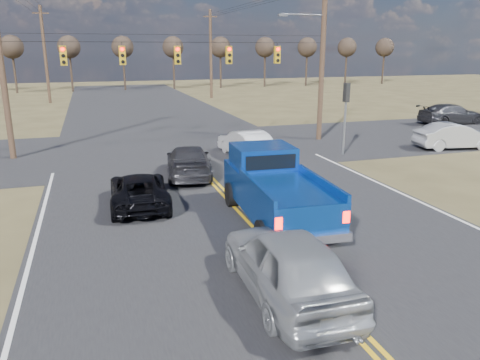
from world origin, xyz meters
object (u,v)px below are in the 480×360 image
object	(u,v)px
dgrey_car_queue	(189,161)
cross_car_east_near	(455,136)
pickup_truck	(275,188)
silver_suv	(287,263)
white_car_queue	(246,143)
cross_car_east_far	(451,114)
black_suv	(139,190)

from	to	relation	value
dgrey_car_queue	cross_car_east_near	world-z (taller)	cross_car_east_near
pickup_truck	silver_suv	xyz separation A→B (m)	(-1.61, -4.84, -0.28)
cross_car_east_near	white_car_queue	bearing A→B (deg)	90.88
pickup_truck	white_car_queue	xyz separation A→B (m)	(2.16, 9.57, -0.40)
white_car_queue	dgrey_car_queue	distance (m)	4.84
white_car_queue	cross_car_east_far	bearing A→B (deg)	-169.59
cross_car_east_far	white_car_queue	bearing A→B (deg)	106.95
white_car_queue	dgrey_car_queue	world-z (taller)	white_car_queue
black_suv	cross_car_east_far	distance (m)	28.20
pickup_truck	black_suv	size ratio (longest dim) A/B	1.42
silver_suv	cross_car_east_near	bearing A→B (deg)	-140.71
silver_suv	cross_car_east_far	world-z (taller)	silver_suv
cross_car_east_near	cross_car_east_far	bearing A→B (deg)	-31.21
cross_car_east_near	black_suv	bearing A→B (deg)	113.71
dgrey_car_queue	black_suv	bearing A→B (deg)	63.26
pickup_truck	cross_car_east_far	size ratio (longest dim) A/B	1.18
silver_suv	dgrey_car_queue	world-z (taller)	silver_suv
black_suv	cross_car_east_near	bearing A→B (deg)	-162.21
pickup_truck	white_car_queue	bearing A→B (deg)	80.48
pickup_truck	silver_suv	distance (m)	5.11
white_car_queue	dgrey_car_queue	bearing A→B (deg)	31.32
silver_suv	cross_car_east_far	bearing A→B (deg)	-136.89
silver_suv	dgrey_car_queue	bearing A→B (deg)	-89.10
silver_suv	white_car_queue	world-z (taller)	silver_suv
pickup_truck	cross_car_east_near	world-z (taller)	pickup_truck
black_suv	dgrey_car_queue	bearing A→B (deg)	-122.80
white_car_queue	silver_suv	bearing A→B (deg)	67.88
white_car_queue	cross_car_east_near	distance (m)	12.36
white_car_queue	dgrey_car_queue	size ratio (longest dim) A/B	0.92
black_suv	cross_car_east_far	world-z (taller)	cross_car_east_far
pickup_truck	black_suv	distance (m)	5.16
pickup_truck	white_car_queue	world-z (taller)	pickup_truck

